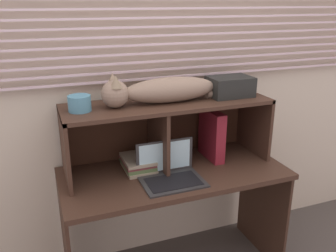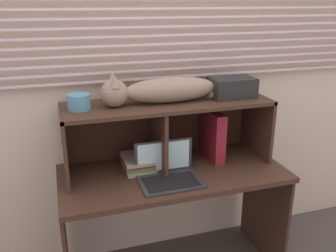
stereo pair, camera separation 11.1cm
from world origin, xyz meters
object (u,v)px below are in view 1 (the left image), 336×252
at_px(cat, 162,90).
at_px(small_basket, 80,103).
at_px(binder_upright, 212,134).
at_px(book_stack, 138,163).
at_px(storage_box, 230,86).
at_px(laptop, 170,173).

relative_size(cat, small_basket, 7.77).
bearing_deg(small_basket, binder_upright, 0.00).
relative_size(book_stack, storage_box, 0.91).
height_order(laptop, small_basket, small_basket).
xyz_separation_m(binder_upright, small_basket, (-0.78, 0.00, 0.28)).
distance_m(cat, storage_box, 0.43).
height_order(book_stack, storage_box, storage_box).
bearing_deg(laptop, cat, 83.30).
bearing_deg(small_basket, laptop, -23.19).
xyz_separation_m(laptop, small_basket, (-0.43, 0.19, 0.39)).
bearing_deg(cat, small_basket, 180.00).
distance_m(cat, laptop, 0.46).
distance_m(laptop, storage_box, 0.64).
bearing_deg(laptop, binder_upright, 28.18).
height_order(laptop, binder_upright, binder_upright).
distance_m(binder_upright, small_basket, 0.83).
relative_size(cat, book_stack, 3.96).
bearing_deg(book_stack, binder_upright, -0.05).
distance_m(cat, book_stack, 0.45).
xyz_separation_m(cat, binder_upright, (0.32, 0.00, -0.31)).
height_order(laptop, storage_box, storage_box).
bearing_deg(binder_upright, small_basket, 180.00).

